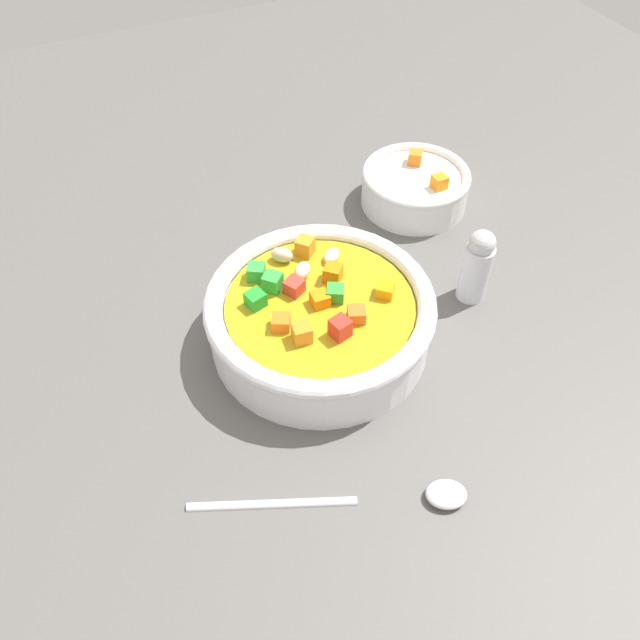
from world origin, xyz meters
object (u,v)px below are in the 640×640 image
(soup_bowl_main, at_px, (320,316))
(side_bowl_small, at_px, (415,187))
(spoon, at_px, (371,498))
(pepper_shaker, at_px, (477,265))

(soup_bowl_main, xyz_separation_m, side_bowl_small, (-0.17, -0.13, -0.01))
(soup_bowl_main, distance_m, spoon, 0.16)
(soup_bowl_main, height_order, pepper_shaker, pepper_shaker)
(spoon, relative_size, side_bowl_small, 1.69)
(soup_bowl_main, height_order, side_bowl_small, soup_bowl_main)
(spoon, bearing_deg, side_bowl_small, 77.08)
(spoon, distance_m, side_bowl_small, 0.36)
(side_bowl_small, xyz_separation_m, pepper_shaker, (0.02, 0.14, 0.02))
(pepper_shaker, bearing_deg, spoon, 38.38)
(spoon, bearing_deg, pepper_shaker, 60.91)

